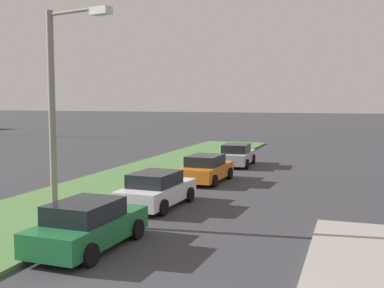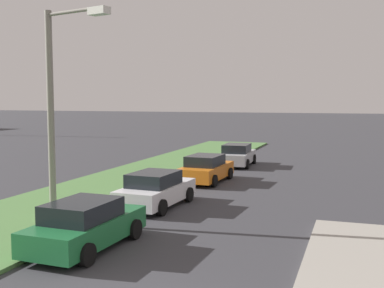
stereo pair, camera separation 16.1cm
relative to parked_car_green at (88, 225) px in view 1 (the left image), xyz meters
name	(u,v)px [view 1 (the left image)]	position (x,y,z in m)	size (l,w,h in m)	color
grass_median	(72,202)	(5.21, 3.89, -0.66)	(60.00, 6.00, 0.12)	#517F42
parked_car_green	(88,225)	(0.00, 0.00, 0.00)	(4.36, 2.14, 1.47)	#1E6B38
parked_car_white	(157,190)	(5.82, 0.25, 0.00)	(4.39, 2.20, 1.47)	silver
parked_car_orange	(206,169)	(12.19, 0.06, 0.00)	(4.37, 2.16, 1.47)	orange
parked_car_silver	(237,155)	(18.88, -0.02, 0.00)	(4.37, 2.16, 1.47)	#B2B5BA
streetlight	(59,101)	(2.12, 2.34, 3.67)	(0.95, 2.83, 7.50)	gray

